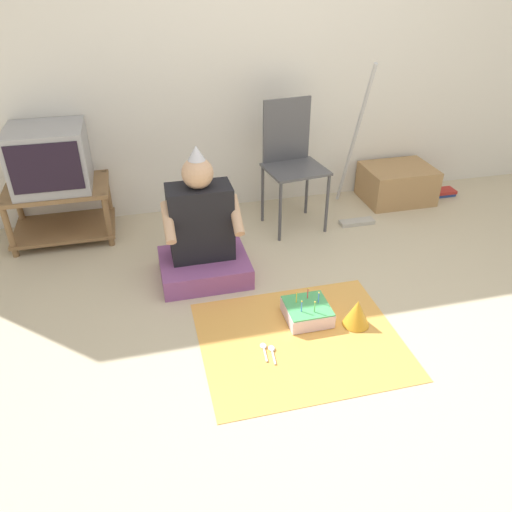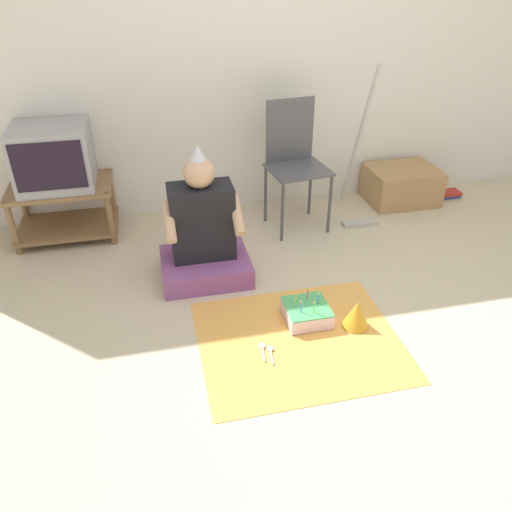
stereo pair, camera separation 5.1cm
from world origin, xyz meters
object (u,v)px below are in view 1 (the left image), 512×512
dust_mop (355,176)px  party_hat_blue (357,313)px  folding_chair (291,155)px  person_seated (202,236)px  cardboard_box_stack (397,184)px  birthday_cake (307,312)px  book_pile (444,192)px  tv (49,158)px

dust_mop → party_hat_blue: size_ratio=7.36×
folding_chair → person_seated: bearing=-142.6°
person_seated → party_hat_blue: size_ratio=5.37×
cardboard_box_stack → birthday_cake: bearing=-132.9°
dust_mop → party_hat_blue: 1.41m
folding_chair → birthday_cake: size_ratio=3.73×
book_pile → person_seated: 2.39m
person_seated → folding_chair: bearing=37.4°
party_hat_blue → birthday_cake: bearing=154.8°
cardboard_box_stack → dust_mop: (-0.51, -0.22, 0.21)m
book_pile → person_seated: person_seated is taller
tv → party_hat_blue: (1.71, -1.51, -0.54)m
tv → party_hat_blue: size_ratio=3.11×
cardboard_box_stack → party_hat_blue: bearing=-124.2°
cardboard_box_stack → dust_mop: size_ratio=0.47×
tv → dust_mop: (2.23, -0.23, -0.27)m
dust_mop → birthday_cake: 1.43m
tv → book_pile: tv is taller
cardboard_box_stack → person_seated: size_ratio=0.64×
folding_chair → party_hat_blue: size_ratio=5.75×
folding_chair → person_seated: 1.01m
party_hat_blue → tv: bearing=138.6°
cardboard_box_stack → dust_mop: bearing=-156.2°
folding_chair → cardboard_box_stack: 1.11m
tv → birthday_cake: bearing=-43.7°
birthday_cake → party_hat_blue: birthday_cake is taller
folding_chair → cardboard_box_stack: (1.02, 0.17, -0.41)m
dust_mop → book_pile: dust_mop is taller
tv → person_seated: 1.26m
book_pile → party_hat_blue: bearing=-135.2°
folding_chair → cardboard_box_stack: folding_chair is taller
cardboard_box_stack → birthday_cake: size_ratio=2.23×
cardboard_box_stack → birthday_cake: (-1.28, -1.38, -0.10)m
folding_chair → birthday_cake: bearing=-102.1°
tv → birthday_cake: tv is taller
birthday_cake → dust_mop: bearing=56.2°
dust_mop → book_pile: size_ratio=6.38×
folding_chair → book_pile: folding_chair is taller
tv → cardboard_box_stack: (2.74, -0.01, -0.48)m
folding_chair → dust_mop: bearing=-6.2°
cardboard_box_stack → person_seated: (-1.80, -0.76, 0.14)m
book_pile → person_seated: (-2.26, -0.74, 0.27)m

